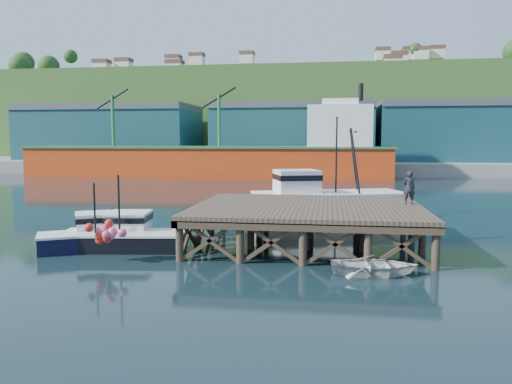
% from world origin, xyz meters
% --- Properties ---
extents(ground, '(300.00, 300.00, 0.00)m').
position_xyz_m(ground, '(0.00, 0.00, 0.00)').
color(ground, black).
rests_on(ground, ground).
extents(wharf, '(12.00, 10.00, 2.62)m').
position_xyz_m(wharf, '(5.50, -0.19, 1.94)').
color(wharf, brown).
rests_on(wharf, ground).
extents(far_quay, '(160.00, 40.00, 2.00)m').
position_xyz_m(far_quay, '(0.00, 70.00, 1.00)').
color(far_quay, gray).
rests_on(far_quay, ground).
extents(warehouse_left, '(32.00, 16.00, 9.00)m').
position_xyz_m(warehouse_left, '(-35.00, 65.00, 6.50)').
color(warehouse_left, '#17464D').
rests_on(warehouse_left, far_quay).
extents(warehouse_mid, '(28.00, 16.00, 9.00)m').
position_xyz_m(warehouse_mid, '(0.00, 65.00, 6.50)').
color(warehouse_mid, '#17464D').
rests_on(warehouse_mid, far_quay).
extents(warehouse_right, '(30.00, 16.00, 9.00)m').
position_xyz_m(warehouse_right, '(30.00, 65.00, 6.50)').
color(warehouse_right, '#17464D').
rests_on(warehouse_right, far_quay).
extents(cargo_ship, '(55.50, 10.00, 13.75)m').
position_xyz_m(cargo_ship, '(-8.46, 48.00, 3.31)').
color(cargo_ship, red).
rests_on(cargo_ship, ground).
extents(hillside, '(220.00, 50.00, 22.00)m').
position_xyz_m(hillside, '(0.00, 100.00, 11.00)').
color(hillside, '#2D511E').
rests_on(hillside, ground).
extents(boat_navy, '(5.82, 4.41, 3.46)m').
position_xyz_m(boat_navy, '(-5.36, -2.68, 0.70)').
color(boat_navy, black).
rests_on(boat_navy, ground).
extents(boat_black, '(6.54, 5.45, 3.89)m').
position_xyz_m(boat_black, '(-3.80, -2.53, 0.71)').
color(boat_black, black).
rests_on(boat_black, ground).
extents(trawler, '(11.49, 7.11, 7.25)m').
position_xyz_m(trawler, '(6.38, 9.47, 1.49)').
color(trawler, '#C2BA7D').
rests_on(trawler, ground).
extents(dinghy, '(3.72, 2.74, 0.75)m').
position_xyz_m(dinghy, '(8.52, -5.80, 0.37)').
color(dinghy, silver).
rests_on(dinghy, ground).
extents(dockworker, '(0.68, 0.47, 1.80)m').
position_xyz_m(dockworker, '(10.90, 1.11, 3.02)').
color(dockworker, black).
rests_on(dockworker, wharf).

